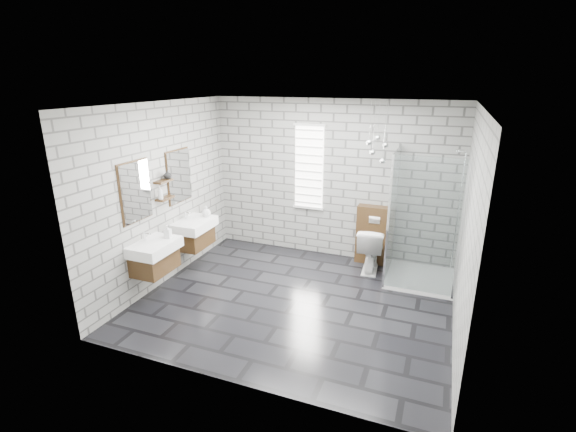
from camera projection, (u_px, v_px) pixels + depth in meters
The scene contains 20 objects.
floor at pixel (295, 301), 5.92m from camera, with size 4.20×3.60×0.02m, color black.
ceiling at pixel (296, 104), 5.06m from camera, with size 4.20×3.60×0.02m, color white.
wall_back at pixel (332, 180), 7.09m from camera, with size 4.20×0.02×2.70m, color gray.
wall_front at pixel (229, 265), 3.89m from camera, with size 4.20×0.02×2.70m, color gray.
wall_left at pixel (162, 195), 6.21m from camera, with size 0.02×3.60×2.70m, color gray.
wall_right at pixel (468, 230), 4.78m from camera, with size 0.02×3.60×2.70m, color gray.
vanity_left at pixel (152, 248), 5.81m from camera, with size 0.47×0.70×1.57m.
vanity_right at pixel (192, 225), 6.69m from camera, with size 0.47×0.70×1.57m.
shelf_lower at pixel (165, 198), 6.14m from camera, with size 0.14×0.30×0.03m, color #422B14.
shelf_upper at pixel (163, 181), 6.06m from camera, with size 0.14×0.30×0.03m, color #422B14.
window at pixel (309, 167), 7.14m from camera, with size 0.56×0.05×1.48m.
cistern_panel at pixel (374, 235), 7.00m from camera, with size 0.60×0.20×1.00m, color #422B14.
flush_plate at pixel (374, 220), 6.81m from camera, with size 0.18×0.01×0.12m, color silver.
shower_enclosure at pixel (415, 252), 6.30m from camera, with size 1.00×1.00×2.03m.
pendant_cluster at pixel (378, 147), 6.21m from camera, with size 0.31×0.28×0.92m.
toilet at pixel (371, 248), 6.79m from camera, with size 0.41×0.72×0.74m, color white.
soap_bottle_a at pixel (168, 231), 5.89m from camera, with size 0.09×0.09×0.19m, color #B2B2B2.
soap_bottle_b at pixel (206, 211), 6.80m from camera, with size 0.14×0.14×0.18m, color #B2B2B2.
soap_bottle_c at pixel (160, 193), 6.01m from camera, with size 0.08×0.08×0.20m, color #B2B2B2.
vase at pixel (167, 175), 6.12m from camera, with size 0.12×0.12×0.13m, color #B2B2B2.
Camera 1 is at (1.78, -4.92, 3.01)m, focal length 26.00 mm.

